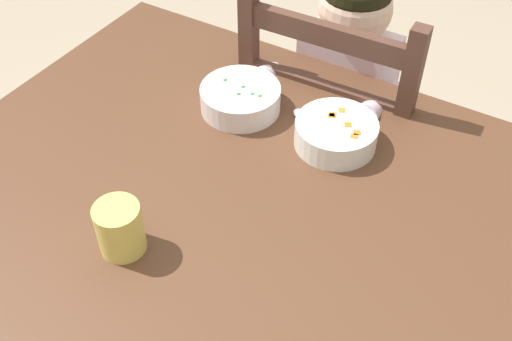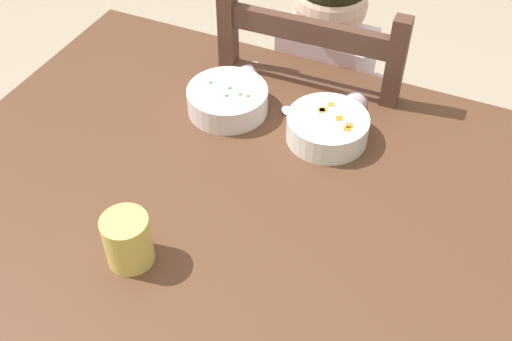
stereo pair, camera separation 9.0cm
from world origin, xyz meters
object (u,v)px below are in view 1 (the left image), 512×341
dining_table (252,258)px  bowl_of_peas (240,98)px  bowl_of_carrots (336,133)px  drinking_cup (120,229)px  spoon (310,119)px  child_figure (342,88)px  dining_chair (337,141)px

dining_table → bowl_of_peas: (-0.19, 0.27, 0.12)m
bowl_of_carrots → drinking_cup: size_ratio=1.72×
bowl_of_peas → spoon: 0.15m
dining_table → bowl_of_carrots: size_ratio=8.01×
bowl_of_carrots → bowl_of_peas: bearing=-180.0°
child_figure → spoon: 0.27m
child_figure → bowl_of_peas: size_ratio=5.56×
dining_chair → spoon: dining_chair is taller
child_figure → bowl_of_carrots: size_ratio=5.76×
bowl_of_carrots → drinking_cup: (-0.20, -0.42, 0.02)m
drinking_cup → dining_chair: bearing=83.2°
bowl_of_peas → bowl_of_carrots: bearing=0.0°
dining_chair → drinking_cup: dining_chair is taller
dining_table → spoon: (-0.05, 0.31, 0.09)m
child_figure → drinking_cup: 0.73m
dining_chair → spoon: bearing=-82.8°
child_figure → drinking_cup: size_ratio=9.92×
spoon → drinking_cup: (-0.12, -0.46, 0.04)m
bowl_of_peas → spoon: size_ratio=1.24×
child_figure → spoon: size_ratio=6.89×
child_figure → bowl_of_carrots: 0.34m
bowl_of_carrots → spoon: bearing=153.2°
child_figure → drinking_cup: (-0.08, -0.72, 0.14)m
dining_table → child_figure: (-0.08, 0.57, -0.00)m
dining_table → bowl_of_carrots: 0.30m
drinking_cup → bowl_of_peas: bearing=93.7°
bowl_of_carrots → drinking_cup: 0.47m
bowl_of_peas → bowl_of_carrots: 0.22m
bowl_of_carrots → drinking_cup: bearing=-114.8°
dining_chair → spoon: 0.38m
child_figure → dining_chair: bearing=75.1°
drinking_cup → spoon: bearing=75.6°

